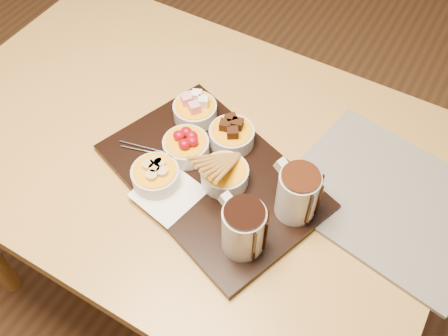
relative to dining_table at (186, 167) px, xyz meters
The scene contains 13 objects.
ground 0.65m from the dining_table, ahead, with size 5.00×5.00×0.00m, color brown.
dining_table is the anchor object (origin of this frame).
serving_board 0.17m from the dining_table, 27.57° to the right, with size 0.46×0.30×0.02m, color black.
napkin 0.20m from the dining_table, 67.70° to the right, with size 0.12×0.12×0.00m, color white.
bowl_marshmallows 0.15m from the dining_table, 94.68° to the left, with size 0.10×0.10×0.04m, color beige.
bowl_cake 0.18m from the dining_table, 20.98° to the left, with size 0.10×0.10×0.04m, color beige.
bowl_strawberries 0.14m from the dining_table, 46.67° to the right, with size 0.10×0.10×0.04m, color beige.
bowl_biscotti 0.21m from the dining_table, 22.30° to the right, with size 0.10×0.10×0.04m, color beige.
bowl_bananas 0.19m from the dining_table, 80.52° to the right, with size 0.10×0.10×0.04m, color beige.
pitcher_dark_chocolate 0.35m from the dining_table, 34.36° to the right, with size 0.08×0.08×0.11m, color silver.
pitcher_milk_chocolate 0.35m from the dining_table, ahead, with size 0.08×0.08×0.11m, color silver.
fondue_skewers 0.13m from the dining_table, 73.44° to the right, with size 0.26×0.03×0.01m, color silver, non-canonical shape.
newspaper 0.48m from the dining_table, 10.02° to the left, with size 0.40×0.32×0.01m, color beige.
Camera 1 is at (0.45, -0.58, 1.62)m, focal length 40.00 mm.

